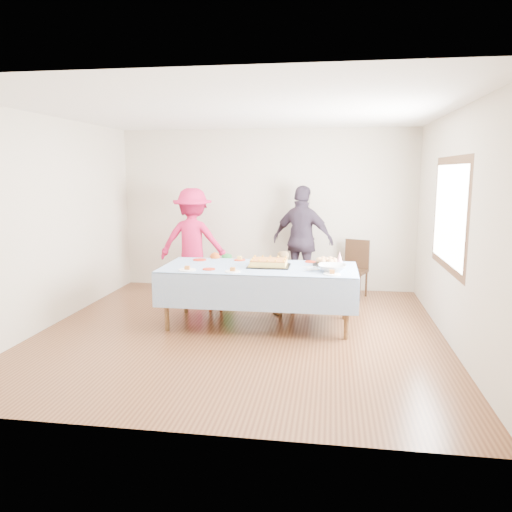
% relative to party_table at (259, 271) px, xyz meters
% --- Properties ---
extents(ground, '(5.00, 5.00, 0.00)m').
position_rel_party_table_xyz_m(ground, '(-0.19, -0.33, -0.72)').
color(ground, '#4C2815').
rests_on(ground, ground).
extents(room_walls, '(5.04, 5.04, 2.72)m').
position_rel_party_table_xyz_m(room_walls, '(-0.14, -0.33, 1.05)').
color(room_walls, beige).
rests_on(room_walls, ground).
extents(party_table, '(2.50, 1.10, 0.78)m').
position_rel_party_table_xyz_m(party_table, '(0.00, 0.00, 0.00)').
color(party_table, '#50361B').
rests_on(party_table, ground).
extents(birthday_cake, '(0.54, 0.41, 0.09)m').
position_rel_party_table_xyz_m(birthday_cake, '(0.12, 0.03, 0.10)').
color(birthday_cake, black).
rests_on(birthday_cake, party_table).
extents(rolls_tray, '(0.36, 0.36, 0.11)m').
position_rel_party_table_xyz_m(rolls_tray, '(0.86, 0.21, 0.10)').
color(rolls_tray, black).
rests_on(rolls_tray, party_table).
extents(punch_bowl, '(0.35, 0.35, 0.09)m').
position_rel_party_table_xyz_m(punch_bowl, '(0.93, -0.17, 0.10)').
color(punch_bowl, silver).
rests_on(punch_bowl, party_table).
extents(party_hat, '(0.09, 0.09, 0.15)m').
position_rel_party_table_xyz_m(party_hat, '(1.03, 0.46, 0.13)').
color(party_hat, white).
rests_on(party_hat, party_table).
extents(fork_pile, '(0.24, 0.18, 0.07)m').
position_rel_party_table_xyz_m(fork_pile, '(0.69, -0.18, 0.09)').
color(fork_pile, white).
rests_on(fork_pile, party_table).
extents(plate_red_far_a, '(0.19, 0.19, 0.01)m').
position_rel_party_table_xyz_m(plate_red_far_a, '(-0.89, 0.34, 0.06)').
color(plate_red_far_a, red).
rests_on(plate_red_far_a, party_table).
extents(plate_red_far_b, '(0.16, 0.16, 0.01)m').
position_rel_party_table_xyz_m(plate_red_far_b, '(-0.33, 0.42, 0.06)').
color(plate_red_far_b, red).
rests_on(plate_red_far_b, party_table).
extents(plate_red_far_c, '(0.17, 0.17, 0.01)m').
position_rel_party_table_xyz_m(plate_red_far_c, '(-0.05, 0.41, 0.06)').
color(plate_red_far_c, red).
rests_on(plate_red_far_c, party_table).
extents(plate_red_far_d, '(0.16, 0.16, 0.01)m').
position_rel_party_table_xyz_m(plate_red_far_d, '(0.64, 0.42, 0.06)').
color(plate_red_far_d, red).
rests_on(plate_red_far_d, party_table).
extents(plate_red_near, '(0.16, 0.16, 0.01)m').
position_rel_party_table_xyz_m(plate_red_near, '(-0.60, -0.29, 0.06)').
color(plate_red_near, red).
rests_on(plate_red_near, party_table).
extents(plate_white_left, '(0.22, 0.22, 0.01)m').
position_rel_party_table_xyz_m(plate_white_left, '(-0.85, -0.38, 0.06)').
color(plate_white_left, white).
rests_on(plate_white_left, party_table).
extents(plate_white_mid, '(0.19, 0.19, 0.01)m').
position_rel_party_table_xyz_m(plate_white_mid, '(-0.27, -0.39, 0.06)').
color(plate_white_mid, white).
rests_on(plate_white_mid, party_table).
extents(plate_white_right, '(0.21, 0.21, 0.01)m').
position_rel_party_table_xyz_m(plate_white_right, '(0.94, -0.37, 0.06)').
color(plate_white_right, white).
rests_on(plate_white_right, party_table).
extents(dining_chair, '(0.51, 0.51, 0.92)m').
position_rel_party_table_xyz_m(dining_chair, '(1.30, 1.73, -0.21)').
color(dining_chair, black).
rests_on(dining_chair, ground).
extents(toddler_left, '(0.34, 0.25, 0.86)m').
position_rel_party_table_xyz_m(toddler_left, '(-0.73, 0.57, -0.29)').
color(toddler_left, '#BD4A17').
rests_on(toddler_left, ground).
extents(toddler_mid, '(0.40, 0.29, 0.76)m').
position_rel_party_table_xyz_m(toddler_mid, '(-0.66, 1.11, -0.35)').
color(toddler_mid, '#277533').
rests_on(toddler_mid, ground).
extents(toddler_right, '(0.54, 0.48, 0.90)m').
position_rel_party_table_xyz_m(toddler_right, '(0.23, 0.57, -0.27)').
color(toddler_right, tan).
rests_on(toddler_right, ground).
extents(adult_left, '(1.13, 0.66, 1.73)m').
position_rel_party_table_xyz_m(adult_left, '(-1.32, 1.57, 0.14)').
color(adult_left, '#C8194C').
rests_on(adult_left, ground).
extents(adult_right, '(1.13, 0.78, 1.78)m').
position_rel_party_table_xyz_m(adult_right, '(0.46, 1.77, 0.16)').
color(adult_right, '#382D3E').
rests_on(adult_right, ground).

